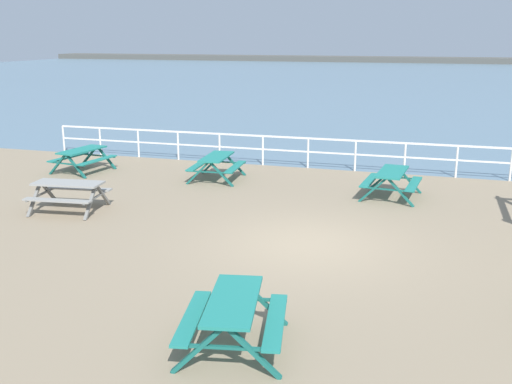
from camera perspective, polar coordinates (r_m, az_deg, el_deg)
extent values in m
cube|color=gray|center=(13.46, 4.70, -5.35)|extent=(30.00, 24.00, 0.20)
cube|color=slate|center=(65.33, 15.00, 10.25)|extent=(142.00, 90.00, 0.01)
cube|color=#4C4C47|center=(108.25, 16.06, 11.75)|extent=(142.00, 6.00, 1.80)
cube|color=white|center=(20.59, 9.49, 4.84)|extent=(23.00, 0.06, 0.06)
cube|color=white|center=(20.67, 9.44, 3.55)|extent=(23.00, 0.05, 0.05)
cylinder|color=white|center=(24.92, -17.84, 4.80)|extent=(0.07, 0.07, 1.05)
cylinder|color=white|center=(24.03, -14.60, 4.69)|extent=(0.07, 0.07, 1.05)
cylinder|color=white|center=(23.21, -11.13, 4.55)|extent=(0.07, 0.07, 1.05)
cylinder|color=white|center=(22.49, -7.42, 4.38)|extent=(0.07, 0.07, 1.05)
cylinder|color=white|center=(21.87, -3.49, 4.19)|extent=(0.07, 0.07, 1.05)
cylinder|color=white|center=(21.35, 0.65, 3.96)|extent=(0.07, 0.07, 1.05)
cylinder|color=white|center=(20.96, 4.97, 3.70)|extent=(0.07, 0.07, 1.05)
cylinder|color=white|center=(20.68, 9.43, 3.41)|extent=(0.07, 0.07, 1.05)
cylinder|color=white|center=(20.53, 13.98, 3.09)|extent=(0.07, 0.07, 1.05)
cylinder|color=white|center=(20.52, 18.56, 2.75)|extent=(0.07, 0.07, 1.05)
cylinder|color=white|center=(20.63, 23.11, 2.39)|extent=(0.07, 0.07, 1.05)
cube|color=#1E7A70|center=(21.10, -16.23, 3.86)|extent=(0.93, 1.88, 0.05)
cube|color=#1E7A70|center=(21.56, -17.43, 3.18)|extent=(0.50, 1.82, 0.04)
cube|color=#1E7A70|center=(20.76, -14.88, 2.94)|extent=(0.50, 1.82, 0.04)
cube|color=#165B54|center=(21.99, -15.59, 3.33)|extent=(0.80, 0.18, 0.79)
cube|color=#165B54|center=(21.52, -14.06, 3.19)|extent=(0.80, 0.18, 0.79)
cube|color=#165B54|center=(21.75, -14.84, 3.38)|extent=(1.49, 0.26, 0.04)
cube|color=#165B54|center=(20.85, -18.33, 2.53)|extent=(0.80, 0.18, 0.79)
cube|color=#165B54|center=(20.36, -16.78, 2.36)|extent=(0.80, 0.18, 0.79)
cube|color=#165B54|center=(20.59, -17.58, 2.57)|extent=(1.49, 0.26, 0.04)
cube|color=#1E7A70|center=(8.89, -2.18, -10.27)|extent=(1.04, 1.90, 0.05)
cube|color=#1E7A70|center=(9.12, -6.11, -11.76)|extent=(0.61, 1.82, 0.04)
cube|color=#1E7A70|center=(8.97, 1.85, -12.18)|extent=(0.61, 1.82, 0.04)
cube|color=#165B54|center=(9.80, -3.73, -10.23)|extent=(0.79, 0.23, 0.79)
cube|color=#165B54|center=(9.72, 0.71, -10.45)|extent=(0.79, 0.23, 0.79)
cube|color=#165B54|center=(9.73, -1.52, -10.11)|extent=(1.48, 0.35, 0.04)
cube|color=#165B54|center=(8.44, -5.53, -14.66)|extent=(0.79, 0.23, 0.79)
cube|color=#165B54|center=(8.34, -0.29, -14.98)|extent=(0.79, 0.23, 0.79)
cube|color=#165B54|center=(8.36, -2.93, -14.57)|extent=(1.48, 0.35, 0.04)
cube|color=#1E7A70|center=(19.17, -3.77, 3.37)|extent=(0.83, 1.85, 0.05)
cube|color=#1E7A70|center=(19.41, -5.51, 2.57)|extent=(0.39, 1.81, 0.04)
cube|color=#1E7A70|center=(19.06, -1.97, 2.41)|extent=(0.39, 1.81, 0.04)
cube|color=#165B54|center=(20.08, -4.14, 2.79)|extent=(0.80, 0.14, 0.79)
cube|color=#165B54|center=(19.87, -2.07, 2.70)|extent=(0.80, 0.14, 0.79)
cube|color=#165B54|center=(19.96, -3.12, 2.87)|extent=(1.50, 0.17, 0.04)
cube|color=#165B54|center=(18.63, -5.55, 1.82)|extent=(0.80, 0.14, 0.79)
cube|color=#165B54|center=(18.41, -3.33, 1.71)|extent=(0.80, 0.14, 0.79)
cube|color=#165B54|center=(18.51, -4.45, 1.90)|extent=(1.50, 0.17, 0.04)
cube|color=#1E7A70|center=(17.43, 12.82, 1.89)|extent=(0.84, 1.85, 0.05)
cube|color=#1E7A70|center=(17.60, 10.78, 1.12)|extent=(0.41, 1.82, 0.04)
cube|color=#1E7A70|center=(17.41, 14.78, 0.74)|extent=(0.41, 1.82, 0.04)
cube|color=#165B54|center=(18.32, 12.00, 1.35)|extent=(0.80, 0.14, 0.79)
cube|color=#165B54|center=(18.21, 14.32, 1.13)|extent=(0.80, 0.14, 0.79)
cube|color=#165B54|center=(18.25, 13.16, 1.38)|extent=(1.50, 0.18, 0.04)
cube|color=#165B54|center=(16.83, 11.06, 0.22)|extent=(0.80, 0.14, 0.79)
cube|color=#165B54|center=(16.71, 13.58, -0.02)|extent=(0.80, 0.14, 0.79)
cube|color=#165B54|center=(16.75, 12.33, 0.24)|extent=(1.50, 0.18, 0.04)
cube|color=gray|center=(16.43, -17.47, 0.80)|extent=(1.87, 0.91, 0.05)
cube|color=gray|center=(17.04, -16.44, 0.32)|extent=(1.82, 0.47, 0.04)
cube|color=gray|center=(15.98, -18.41, -0.77)|extent=(1.82, 0.47, 0.04)
cube|color=slate|center=(16.51, -14.38, -0.26)|extent=(0.17, 0.80, 0.79)
cube|color=slate|center=(15.85, -15.49, -0.94)|extent=(0.17, 0.80, 0.79)
cube|color=slate|center=(16.17, -14.93, -0.44)|extent=(0.24, 1.50, 0.04)
cube|color=slate|center=(17.21, -19.10, -0.01)|extent=(0.17, 0.80, 0.79)
cube|color=slate|center=(16.58, -20.35, -0.66)|extent=(0.17, 0.80, 0.79)
cube|color=slate|center=(16.88, -19.73, -0.18)|extent=(0.24, 1.50, 0.04)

